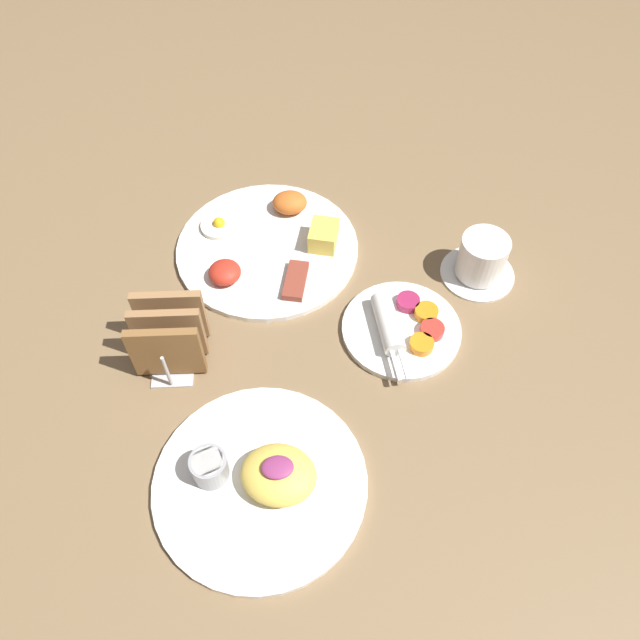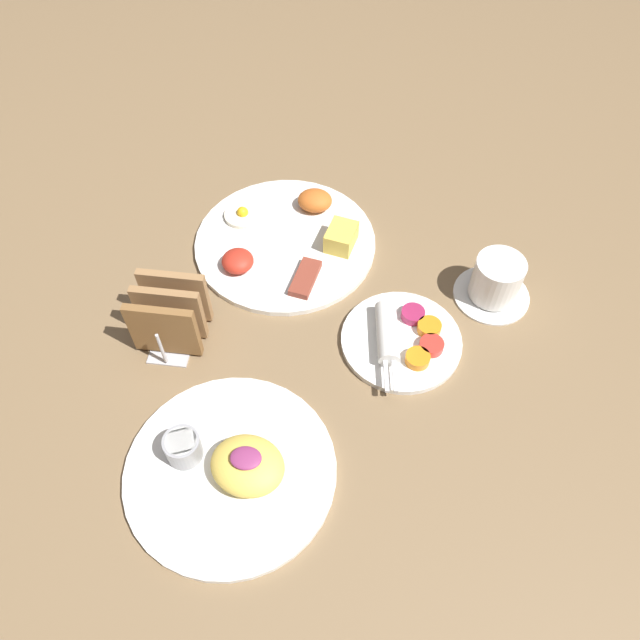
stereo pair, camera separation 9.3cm
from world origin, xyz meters
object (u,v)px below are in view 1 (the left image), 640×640
(plate_breakfast, at_px, (270,245))
(plate_foreground, at_px, (261,479))
(coffee_cup, at_px, (481,260))
(toast_rack, at_px, (169,335))
(plate_condiments, at_px, (402,327))

(plate_breakfast, height_order, plate_foreground, plate_foreground)
(plate_breakfast, distance_m, coffee_cup, 0.35)
(plate_foreground, distance_m, toast_rack, 0.25)
(plate_foreground, bearing_deg, toast_rack, 122.28)
(plate_foreground, relative_size, coffee_cup, 2.31)
(plate_foreground, xyz_separation_m, coffee_cup, (0.35, 0.34, 0.02))
(plate_breakfast, height_order, toast_rack, toast_rack)
(plate_breakfast, xyz_separation_m, plate_foreground, (-0.01, -0.41, 0.00))
(plate_condiments, height_order, plate_foreground, plate_foreground)
(toast_rack, bearing_deg, plate_foreground, -57.72)
(plate_condiments, distance_m, plate_foreground, 0.31)
(toast_rack, relative_size, coffee_cup, 0.97)
(plate_condiments, bearing_deg, plate_breakfast, 138.08)
(plate_breakfast, bearing_deg, plate_foreground, -91.25)
(coffee_cup, bearing_deg, plate_condiments, -141.67)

